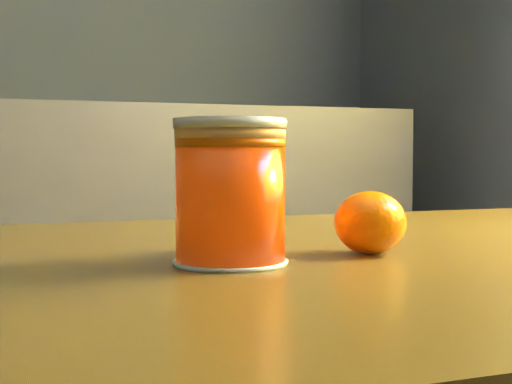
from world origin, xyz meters
name	(u,v)px	position (x,y,z in m)	size (l,w,h in m)	color
table	(372,350)	(0.89, 0.14, 0.62)	(0.94, 0.66, 0.71)	brown
juice_glass	(230,193)	(0.75, 0.10, 0.76)	(0.08, 0.08, 0.10)	red
orange_front	(243,220)	(0.77, 0.15, 0.73)	(0.06, 0.06, 0.06)	orange
orange_back	(370,223)	(0.87, 0.11, 0.73)	(0.06, 0.06, 0.05)	orange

